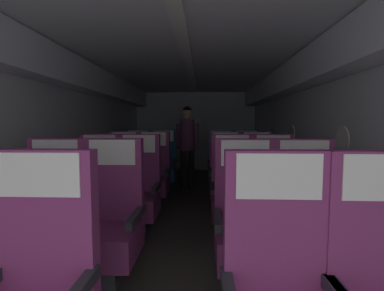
{
  "coord_description": "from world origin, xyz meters",
  "views": [
    {
      "loc": [
        0.2,
        0.33,
        1.24
      ],
      "look_at": [
        0.04,
        4.25,
        0.93
      ],
      "focal_mm": 25.91,
      "sensor_mm": 36.0,
      "label": 1
    }
  ],
  "objects_px": {
    "seat_d_right_window": "(226,176)",
    "seat_d_left_aisle": "(153,176)",
    "seat_b_right_aisle": "(307,226)",
    "seat_b_left_window": "(51,222)",
    "seat_d_left_window": "(123,176)",
    "seat_c_right_aisle": "(274,194)",
    "seat_c_right_window": "(232,193)",
    "seat_e_right_aisle": "(246,166)",
    "seat_b_left_aisle": "(110,223)",
    "seat_d_right_aisle": "(257,177)",
    "seat_e_right_window": "(221,166)",
    "seat_b_right_window": "(246,226)",
    "seat_c_left_window": "(98,192)",
    "seat_c_left_aisle": "(138,192)",
    "seat_e_left_aisle": "(163,166)",
    "seat_e_left_window": "(137,166)",
    "flight_attendant": "(187,138)"
  },
  "relations": [
    {
      "from": "seat_d_right_window",
      "to": "seat_d_left_aisle",
      "type": "bearing_deg",
      "value": 179.65
    },
    {
      "from": "seat_b_right_aisle",
      "to": "seat_b_left_window",
      "type": "bearing_deg",
      "value": 179.56
    },
    {
      "from": "seat_d_left_aisle",
      "to": "seat_d_left_window",
      "type": "bearing_deg",
      "value": -179.02
    },
    {
      "from": "seat_c_right_aisle",
      "to": "seat_d_right_window",
      "type": "height_order",
      "value": "same"
    },
    {
      "from": "seat_b_left_window",
      "to": "seat_d_right_window",
      "type": "bearing_deg",
      "value": 51.85
    },
    {
      "from": "seat_c_right_window",
      "to": "seat_e_right_aisle",
      "type": "relative_size",
      "value": 1.0
    },
    {
      "from": "seat_b_left_aisle",
      "to": "seat_c_right_window",
      "type": "relative_size",
      "value": 1.0
    },
    {
      "from": "seat_b_right_aisle",
      "to": "seat_d_right_aisle",
      "type": "height_order",
      "value": "same"
    },
    {
      "from": "seat_d_right_window",
      "to": "seat_e_right_window",
      "type": "relative_size",
      "value": 1.0
    },
    {
      "from": "seat_b_right_window",
      "to": "seat_c_left_window",
      "type": "height_order",
      "value": "same"
    },
    {
      "from": "seat_b_left_window",
      "to": "seat_d_left_window",
      "type": "xyz_separation_m",
      "value": [
        0.0,
        1.93,
        0.0
      ]
    },
    {
      "from": "seat_c_left_aisle",
      "to": "seat_d_left_aisle",
      "type": "bearing_deg",
      "value": 90.32
    },
    {
      "from": "seat_d_left_window",
      "to": "seat_b_right_aisle",
      "type": "bearing_deg",
      "value": -44.78
    },
    {
      "from": "seat_b_right_aisle",
      "to": "seat_b_left_aisle",
      "type": "bearing_deg",
      "value": 179.37
    },
    {
      "from": "seat_b_left_window",
      "to": "seat_c_right_aisle",
      "type": "height_order",
      "value": "same"
    },
    {
      "from": "seat_c_right_aisle",
      "to": "seat_d_left_aisle",
      "type": "bearing_deg",
      "value": 147.36
    },
    {
      "from": "seat_e_left_aisle",
      "to": "seat_e_right_aisle",
      "type": "bearing_deg",
      "value": -0.65
    },
    {
      "from": "seat_d_right_window",
      "to": "seat_b_left_aisle",
      "type": "bearing_deg",
      "value": -118.65
    },
    {
      "from": "seat_e_left_window",
      "to": "seat_e_left_aisle",
      "type": "bearing_deg",
      "value": 1.86
    },
    {
      "from": "seat_c_right_aisle",
      "to": "seat_e_right_window",
      "type": "bearing_deg",
      "value": 103.17
    },
    {
      "from": "seat_c_left_window",
      "to": "seat_c_right_aisle",
      "type": "bearing_deg",
      "value": 0.33
    },
    {
      "from": "seat_b_right_aisle",
      "to": "seat_c_right_window",
      "type": "bearing_deg",
      "value": 114.74
    },
    {
      "from": "seat_d_left_aisle",
      "to": "flight_attendant",
      "type": "height_order",
      "value": "flight_attendant"
    },
    {
      "from": "flight_attendant",
      "to": "seat_b_right_aisle",
      "type": "bearing_deg",
      "value": -64.31
    },
    {
      "from": "seat_b_right_window",
      "to": "seat_e_left_window",
      "type": "bearing_deg",
      "value": 117.61
    },
    {
      "from": "seat_b_right_window",
      "to": "seat_d_right_window",
      "type": "relative_size",
      "value": 1.0
    },
    {
      "from": "seat_c_right_aisle",
      "to": "seat_e_left_window",
      "type": "xyz_separation_m",
      "value": [
        -1.98,
        1.93,
        0.0
      ]
    },
    {
      "from": "seat_c_right_window",
      "to": "seat_e_right_window",
      "type": "bearing_deg",
      "value": 89.9
    },
    {
      "from": "seat_b_right_window",
      "to": "seat_c_left_window",
      "type": "xyz_separation_m",
      "value": [
        -1.51,
        0.97,
        0.0
      ]
    },
    {
      "from": "seat_b_left_window",
      "to": "seat_b_left_aisle",
      "type": "relative_size",
      "value": 1.0
    },
    {
      "from": "seat_b_right_window",
      "to": "seat_d_left_aisle",
      "type": "height_order",
      "value": "same"
    },
    {
      "from": "seat_b_right_window",
      "to": "seat_e_left_window",
      "type": "xyz_separation_m",
      "value": [
        -1.52,
        2.91,
        0.0
      ]
    },
    {
      "from": "seat_b_right_window",
      "to": "seat_d_left_aisle",
      "type": "xyz_separation_m",
      "value": [
        -1.06,
        1.95,
        0.0
      ]
    },
    {
      "from": "seat_b_left_aisle",
      "to": "seat_c_left_window",
      "type": "height_order",
      "value": "same"
    },
    {
      "from": "seat_d_left_window",
      "to": "seat_e_right_aisle",
      "type": "distance_m",
      "value": 2.19
    },
    {
      "from": "seat_d_right_window",
      "to": "seat_e_right_aisle",
      "type": "height_order",
      "value": "same"
    },
    {
      "from": "seat_b_left_aisle",
      "to": "seat_c_right_aisle",
      "type": "distance_m",
      "value": 1.79
    },
    {
      "from": "seat_d_right_aisle",
      "to": "seat_e_left_aisle",
      "type": "bearing_deg",
      "value": 147.54
    },
    {
      "from": "seat_d_left_window",
      "to": "seat_e_right_window",
      "type": "height_order",
      "value": "same"
    },
    {
      "from": "seat_b_left_window",
      "to": "seat_c_left_window",
      "type": "bearing_deg",
      "value": 90.03
    },
    {
      "from": "seat_b_right_window",
      "to": "seat_e_right_aisle",
      "type": "xyz_separation_m",
      "value": [
        0.46,
        2.9,
        0.0
      ]
    },
    {
      "from": "seat_b_right_aisle",
      "to": "seat_c_left_aisle",
      "type": "relative_size",
      "value": 1.0
    },
    {
      "from": "seat_d_left_aisle",
      "to": "seat_e_left_window",
      "type": "relative_size",
      "value": 1.0
    },
    {
      "from": "seat_b_left_window",
      "to": "seat_e_right_window",
      "type": "relative_size",
      "value": 1.0
    },
    {
      "from": "seat_c_left_aisle",
      "to": "seat_d_left_aisle",
      "type": "xyz_separation_m",
      "value": [
        -0.01,
        0.98,
        0.0
      ]
    },
    {
      "from": "seat_d_right_aisle",
      "to": "flight_attendant",
      "type": "distance_m",
      "value": 1.7
    },
    {
      "from": "seat_c_left_window",
      "to": "seat_c_right_window",
      "type": "relative_size",
      "value": 1.0
    },
    {
      "from": "seat_e_right_window",
      "to": "seat_b_right_aisle",
      "type": "bearing_deg",
      "value": -81.32
    },
    {
      "from": "seat_b_left_window",
      "to": "seat_b_right_window",
      "type": "relative_size",
      "value": 1.0
    },
    {
      "from": "seat_c_left_aisle",
      "to": "seat_c_left_window",
      "type": "bearing_deg",
      "value": -179.41
    }
  ]
}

